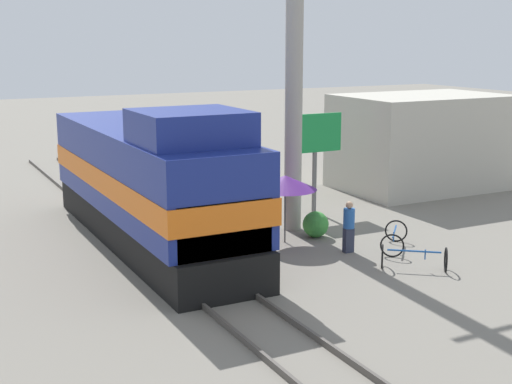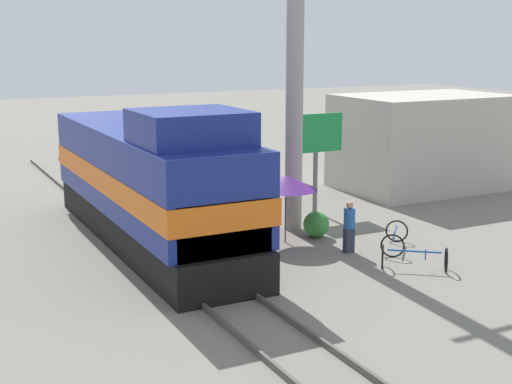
{
  "view_description": "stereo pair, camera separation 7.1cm",
  "coord_description": "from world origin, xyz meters",
  "views": [
    {
      "loc": [
        -6.91,
        -18.68,
        6.33
      ],
      "look_at": [
        1.2,
        -2.89,
        2.48
      ],
      "focal_mm": 50.0,
      "sensor_mm": 36.0,
      "label": 1
    },
    {
      "loc": [
        -6.84,
        -18.71,
        6.33
      ],
      "look_at": [
        1.2,
        -2.89,
        2.48
      ],
      "focal_mm": 50.0,
      "sensor_mm": 36.0,
      "label": 2
    }
  ],
  "objects": [
    {
      "name": "building_block_distant",
      "position": [
        13.14,
        4.89,
        1.99
      ],
      "size": [
        6.94,
        4.62,
        3.98
      ],
      "primitive_type": "cube",
      "color": "#B7B2A3",
      "rests_on": "ground_plane"
    },
    {
      "name": "person_bystander",
      "position": [
        4.98,
        -1.62,
        0.84
      ],
      "size": [
        0.34,
        0.34,
        1.57
      ],
      "color": "#2D3347",
      "rests_on": "ground_plane"
    },
    {
      "name": "bicycle_spare",
      "position": [
        5.64,
        -3.85,
        0.36
      ],
      "size": [
        1.83,
        1.63,
        0.69
      ],
      "rotation": [
        0.0,
        0.0,
        0.91
      ],
      "color": "black",
      "rests_on": "ground_plane"
    },
    {
      "name": "locomotive",
      "position": [
        0.0,
        1.84,
        1.95
      ],
      "size": [
        3.0,
        12.14,
        4.49
      ],
      "color": "black",
      "rests_on": "ground_plane"
    },
    {
      "name": "rail_far",
      "position": [
        0.72,
        0.0,
        0.07
      ],
      "size": [
        0.08,
        38.33,
        0.15
      ],
      "primitive_type": "cube",
      "color": "#4C4742",
      "rests_on": "ground_plane"
    },
    {
      "name": "billboard_sign",
      "position": [
        6.74,
        3.19,
        2.73
      ],
      "size": [
        2.2,
        0.12,
        3.65
      ],
      "color": "#595959",
      "rests_on": "ground_plane"
    },
    {
      "name": "bicycle",
      "position": [
        6.4,
        -2.01,
        0.36
      ],
      "size": [
        1.69,
        1.76,
        0.71
      ],
      "rotation": [
        0.0,
        0.0,
        -0.73
      ],
      "color": "black",
      "rests_on": "ground_plane"
    },
    {
      "name": "vendor_umbrella",
      "position": [
        3.81,
        0.19,
        1.93
      ],
      "size": [
        1.99,
        1.99,
        2.15
      ],
      "color": "#4C4C4C",
      "rests_on": "ground_plane"
    },
    {
      "name": "ground_plane",
      "position": [
        0.0,
        0.0,
        0.0
      ],
      "size": [
        120.0,
        120.0,
        0.0
      ],
      "primitive_type": "plane",
      "color": "slate"
    },
    {
      "name": "utility_pole",
      "position": [
        4.82,
        1.46,
        5.86
      ],
      "size": [
        1.8,
        0.58,
        11.66
      ],
      "color": "#9E998E",
      "rests_on": "ground_plane"
    },
    {
      "name": "shrub_cluster",
      "position": [
        4.99,
        0.25,
        0.42
      ],
      "size": [
        0.85,
        0.85,
        0.85
      ],
      "primitive_type": "sphere",
      "color": "#388C38",
      "rests_on": "ground_plane"
    },
    {
      "name": "rail_near",
      "position": [
        -0.72,
        0.0,
        0.07
      ],
      "size": [
        0.08,
        38.33,
        0.15
      ],
      "primitive_type": "cube",
      "color": "#4C4742",
      "rests_on": "ground_plane"
    }
  ]
}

